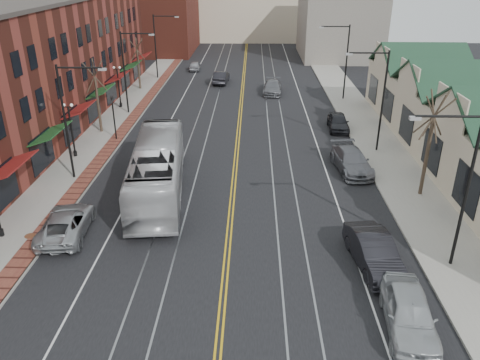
# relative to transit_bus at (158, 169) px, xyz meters

# --- Properties ---
(ground) EXTENTS (160.00, 160.00, 0.00)m
(ground) POSITION_rel_transit_bus_xyz_m (4.95, -13.84, -1.78)
(ground) COLOR black
(ground) RESTS_ON ground
(sidewalk_left) EXTENTS (4.00, 120.00, 0.15)m
(sidewalk_left) POSITION_rel_transit_bus_xyz_m (-7.05, 6.16, -1.70)
(sidewalk_left) COLOR gray
(sidewalk_left) RESTS_ON ground
(sidewalk_right) EXTENTS (4.00, 120.00, 0.15)m
(sidewalk_right) POSITION_rel_transit_bus_xyz_m (16.95, 6.16, -1.70)
(sidewalk_right) COLOR gray
(sidewalk_right) RESTS_ON ground
(building_left) EXTENTS (10.00, 50.00, 11.00)m
(building_left) POSITION_rel_transit_bus_xyz_m (-14.05, 13.16, 3.72)
(building_left) COLOR maroon
(building_left) RESTS_ON ground
(building_right) EXTENTS (8.00, 36.00, 4.60)m
(building_right) POSITION_rel_transit_bus_xyz_m (22.95, 6.16, 0.52)
(building_right) COLOR beige
(building_right) RESTS_ON ground
(backdrop_left) EXTENTS (14.00, 18.00, 14.00)m
(backdrop_left) POSITION_rel_transit_bus_xyz_m (-11.05, 56.16, 5.22)
(backdrop_left) COLOR maroon
(backdrop_left) RESTS_ON ground
(backdrop_mid) EXTENTS (22.00, 14.00, 9.00)m
(backdrop_mid) POSITION_rel_transit_bus_xyz_m (4.95, 71.16, 2.72)
(backdrop_mid) COLOR beige
(backdrop_mid) RESTS_ON ground
(backdrop_right) EXTENTS (12.00, 16.00, 11.00)m
(backdrop_right) POSITION_rel_transit_bus_xyz_m (19.95, 51.16, 3.72)
(backdrop_right) COLOR slate
(backdrop_right) RESTS_ON ground
(streetlight_l_1) EXTENTS (3.33, 0.25, 8.00)m
(streetlight_l_1) POSITION_rel_transit_bus_xyz_m (-6.10, 2.16, 3.25)
(streetlight_l_1) COLOR black
(streetlight_l_1) RESTS_ON sidewalk_left
(streetlight_l_2) EXTENTS (3.33, 0.25, 8.00)m
(streetlight_l_2) POSITION_rel_transit_bus_xyz_m (-6.10, 18.16, 3.25)
(streetlight_l_2) COLOR black
(streetlight_l_2) RESTS_ON sidewalk_left
(streetlight_l_3) EXTENTS (3.33, 0.25, 8.00)m
(streetlight_l_3) POSITION_rel_transit_bus_xyz_m (-6.10, 34.16, 3.25)
(streetlight_l_3) COLOR black
(streetlight_l_3) RESTS_ON sidewalk_left
(streetlight_r_0) EXTENTS (3.33, 0.25, 8.00)m
(streetlight_r_0) POSITION_rel_transit_bus_xyz_m (15.99, -7.84, 3.25)
(streetlight_r_0) COLOR black
(streetlight_r_0) RESTS_ON sidewalk_right
(streetlight_r_1) EXTENTS (3.33, 0.25, 8.00)m
(streetlight_r_1) POSITION_rel_transit_bus_xyz_m (15.99, 8.16, 3.25)
(streetlight_r_1) COLOR black
(streetlight_r_1) RESTS_ON sidewalk_right
(streetlight_r_2) EXTENTS (3.33, 0.25, 8.00)m
(streetlight_r_2) POSITION_rel_transit_bus_xyz_m (15.99, 24.16, 3.25)
(streetlight_r_2) COLOR black
(streetlight_r_2) RESTS_ON sidewalk_right
(lamppost_l_2) EXTENTS (0.84, 0.28, 4.27)m
(lamppost_l_2) POSITION_rel_transit_bus_xyz_m (-7.85, 6.16, 0.42)
(lamppost_l_2) COLOR black
(lamppost_l_2) RESTS_ON sidewalk_left
(lamppost_l_3) EXTENTS (0.84, 0.28, 4.27)m
(lamppost_l_3) POSITION_rel_transit_bus_xyz_m (-7.85, 20.16, 0.42)
(lamppost_l_3) COLOR black
(lamppost_l_3) RESTS_ON sidewalk_left
(tree_left_near) EXTENTS (1.78, 1.37, 6.48)m
(tree_left_near) POSITION_rel_transit_bus_xyz_m (-7.55, 12.16, 1.73)
(tree_left_near) COLOR #382B21
(tree_left_near) RESTS_ON sidewalk_left
(tree_left_far) EXTENTS (1.66, 1.28, 6.02)m
(tree_left_far) POSITION_rel_transit_bus_xyz_m (-7.55, 28.16, 1.50)
(tree_left_far) COLOR #382B21
(tree_left_far) RESTS_ON sidewalk_left
(tree_right_mid) EXTENTS (1.90, 1.46, 6.93)m
(tree_right_mid) POSITION_rel_transit_bus_xyz_m (17.45, 0.16, 1.97)
(tree_right_mid) COLOR #382B21
(tree_right_mid) RESTS_ON sidewalk_right
(manhole_far) EXTENTS (0.60, 0.60, 0.02)m
(manhole_far) POSITION_rel_transit_bus_xyz_m (-6.25, -5.84, -1.62)
(manhole_far) COLOR #592D19
(manhole_far) RESTS_ON sidewalk_left
(traffic_signal) EXTENTS (0.18, 0.15, 3.80)m
(traffic_signal) POSITION_rel_transit_bus_xyz_m (-5.65, 10.16, 0.57)
(traffic_signal) COLOR black
(traffic_signal) RESTS_ON sidewalk_left
(transit_bus) EXTENTS (4.44, 13.04, 3.56)m
(transit_bus) POSITION_rel_transit_bus_xyz_m (0.00, 0.00, 0.00)
(transit_bus) COLOR silver
(transit_bus) RESTS_ON ground
(parked_suv) EXTENTS (2.92, 5.47, 1.46)m
(parked_suv) POSITION_rel_transit_bus_xyz_m (-4.28, -5.35, -1.05)
(parked_suv) COLOR #A2A5A9
(parked_suv) RESTS_ON ground
(parked_car_a) EXTENTS (2.46, 5.05, 1.66)m
(parked_car_a) POSITION_rel_transit_bus_xyz_m (12.88, -12.48, -0.95)
(parked_car_a) COLOR #AFB3B7
(parked_car_a) RESTS_ON ground
(parked_car_b) EXTENTS (2.36, 5.24, 1.67)m
(parked_car_b) POSITION_rel_transit_bus_xyz_m (12.45, -7.91, -0.95)
(parked_car_b) COLOR black
(parked_car_b) RESTS_ON ground
(parked_car_c) EXTENTS (2.84, 5.72, 1.60)m
(parked_car_c) POSITION_rel_transit_bus_xyz_m (13.59, 4.19, -0.98)
(parked_car_c) COLOR slate
(parked_car_c) RESTS_ON ground
(parked_car_d) EXTENTS (1.92, 4.44, 1.49)m
(parked_car_d) POSITION_rel_transit_bus_xyz_m (14.15, 13.66, -1.03)
(parked_car_d) COLOR black
(parked_car_d) RESTS_ON ground
(distant_car_left) EXTENTS (1.99, 4.80, 1.54)m
(distant_car_left) POSITION_rel_transit_bus_xyz_m (2.13, 31.73, -1.01)
(distant_car_left) COLOR black
(distant_car_left) RESTS_ON ground
(distant_car_right) EXTENTS (2.44, 5.24, 1.48)m
(distant_car_right) POSITION_rel_transit_bus_xyz_m (8.53, 26.77, -1.04)
(distant_car_right) COLOR slate
(distant_car_right) RESTS_ON ground
(distant_car_far) EXTENTS (1.70, 3.89, 1.30)m
(distant_car_far) POSITION_rel_transit_bus_xyz_m (-2.17, 39.65, -1.13)
(distant_car_far) COLOR #A7A8AE
(distant_car_far) RESTS_ON ground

